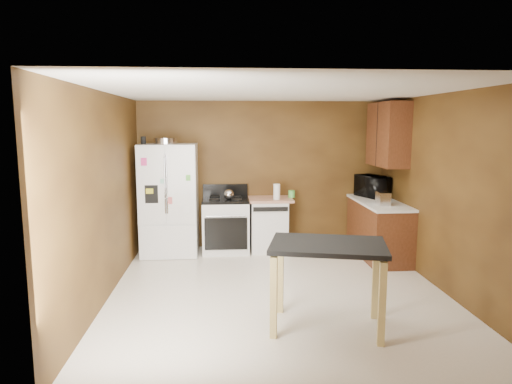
{
  "coord_description": "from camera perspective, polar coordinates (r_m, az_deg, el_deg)",
  "views": [
    {
      "loc": [
        -0.69,
        -5.52,
        2.11
      ],
      "look_at": [
        -0.21,
        0.85,
        1.16
      ],
      "focal_mm": 32.0,
      "sensor_mm": 36.0,
      "label": 1
    }
  ],
  "objects": [
    {
      "name": "paper_towel",
      "position": [
        7.47,
        2.61,
        0.04
      ],
      "size": [
        0.14,
        0.14,
        0.25
      ],
      "primitive_type": "cylinder",
      "rotation": [
        0.0,
        0.0,
        0.31
      ],
      "color": "white",
      "rests_on": "dishwasher"
    },
    {
      "name": "wall_right",
      "position": [
        6.24,
        22.32,
        -0.1
      ],
      "size": [
        0.0,
        4.5,
        4.5
      ],
      "primitive_type": "plane",
      "rotation": [
        1.57,
        0.0,
        -1.57
      ],
      "color": "brown",
      "rests_on": "ground"
    },
    {
      "name": "ceiling",
      "position": [
        5.57,
        2.91,
        12.46
      ],
      "size": [
        4.5,
        4.5,
        0.0
      ],
      "primitive_type": "plane",
      "rotation": [
        3.14,
        0.0,
        0.0
      ],
      "color": "white",
      "rests_on": "ground"
    },
    {
      "name": "right_cabinets",
      "position": [
        7.54,
        15.39,
        -1.03
      ],
      "size": [
        0.63,
        1.58,
        2.45
      ],
      "color": "#602E1A",
      "rests_on": "ground"
    },
    {
      "name": "island",
      "position": [
        4.78,
        8.96,
        -8.02
      ],
      "size": [
        1.31,
        1.02,
        0.91
      ],
      "color": "black",
      "rests_on": "ground"
    },
    {
      "name": "refrigerator",
      "position": [
        7.53,
        -10.77,
        -0.94
      ],
      "size": [
        0.9,
        0.8,
        1.8
      ],
      "color": "white",
      "rests_on": "ground"
    },
    {
      "name": "wall_back",
      "position": [
        7.85,
        0.8,
        2.17
      ],
      "size": [
        4.2,
        0.0,
        4.2
      ],
      "primitive_type": "plane",
      "rotation": [
        1.57,
        0.0,
        0.0
      ],
      "color": "brown",
      "rests_on": "ground"
    },
    {
      "name": "dishwasher",
      "position": [
        7.69,
        1.58,
        -4.0
      ],
      "size": [
        0.78,
        0.63,
        0.89
      ],
      "color": "white",
      "rests_on": "ground"
    },
    {
      "name": "microwave",
      "position": [
        7.9,
        14.35,
        0.58
      ],
      "size": [
        0.59,
        0.7,
        0.33
      ],
      "primitive_type": "imported",
      "rotation": [
        0.0,
        0.0,
        1.94
      ],
      "color": "black",
      "rests_on": "right_cabinets"
    },
    {
      "name": "pen_cup",
      "position": [
        7.36,
        -13.9,
        6.28
      ],
      "size": [
        0.08,
        0.08,
        0.12
      ],
      "primitive_type": "cylinder",
      "color": "black",
      "rests_on": "refrigerator"
    },
    {
      "name": "wall_left",
      "position": [
        5.76,
        -18.39,
        -0.57
      ],
      "size": [
        0.0,
        4.5,
        4.5
      ],
      "primitive_type": "plane",
      "rotation": [
        1.57,
        0.0,
        1.57
      ],
      "color": "brown",
      "rests_on": "ground"
    },
    {
      "name": "toaster",
      "position": [
        7.17,
        15.61,
        -0.78
      ],
      "size": [
        0.18,
        0.28,
        0.2
      ],
      "primitive_type": "cube",
      "rotation": [
        0.0,
        0.0,
        -0.05
      ],
      "color": "silver",
      "rests_on": "right_cabinets"
    },
    {
      "name": "wall_front",
      "position": [
        3.45,
        7.42,
        -6.06
      ],
      "size": [
        4.2,
        0.0,
        4.2
      ],
      "primitive_type": "plane",
      "rotation": [
        -1.57,
        0.0,
        0.0
      ],
      "color": "brown",
      "rests_on": "ground"
    },
    {
      "name": "kettle",
      "position": [
        7.41,
        -3.42,
        -0.3
      ],
      "size": [
        0.17,
        0.17,
        0.17
      ],
      "primitive_type": "sphere",
      "color": "silver",
      "rests_on": "gas_range"
    },
    {
      "name": "floor",
      "position": [
        5.95,
        2.72,
        -12.33
      ],
      "size": [
        4.5,
        4.5,
        0.0
      ],
      "primitive_type": "plane",
      "color": "silver",
      "rests_on": "ground"
    },
    {
      "name": "gas_range",
      "position": [
        7.62,
        -3.8,
        -4.04
      ],
      "size": [
        0.76,
        0.68,
        1.1
      ],
      "color": "white",
      "rests_on": "ground"
    },
    {
      "name": "roasting_pan",
      "position": [
        7.44,
        -11.25,
        6.27
      ],
      "size": [
        0.38,
        0.38,
        0.09
      ],
      "primitive_type": "cylinder",
      "color": "silver",
      "rests_on": "refrigerator"
    },
    {
      "name": "green_canister",
      "position": [
        7.69,
        4.48,
        -0.24
      ],
      "size": [
        0.12,
        0.12,
        0.12
      ],
      "primitive_type": "cylinder",
      "rotation": [
        0.0,
        0.0,
        0.07
      ],
      "color": "#52B947",
      "rests_on": "dishwasher"
    }
  ]
}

